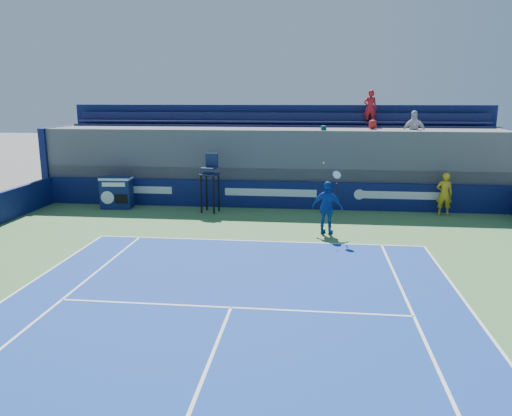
# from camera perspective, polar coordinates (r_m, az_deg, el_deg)

# --- Properties ---
(ball_person) EXTENTS (0.68, 0.48, 1.77)m
(ball_person) POSITION_cam_1_polar(r_m,az_deg,el_deg) (21.80, 20.72, 1.51)
(ball_person) COLOR gold
(ball_person) RESTS_ON apron
(back_hoarding) EXTENTS (20.40, 0.21, 1.20)m
(back_hoarding) POSITION_cam_1_polar(r_m,az_deg,el_deg) (21.79, 1.68, 1.52)
(back_hoarding) COLOR #0D154A
(back_hoarding) RESTS_ON ground
(match_clock) EXTENTS (1.37, 0.82, 1.40)m
(match_clock) POSITION_cam_1_polar(r_m,az_deg,el_deg) (22.57, -15.65, 1.81)
(match_clock) COLOR #101E52
(match_clock) RESTS_ON ground
(umpire_chair) EXTENTS (0.82, 0.82, 2.48)m
(umpire_chair) POSITION_cam_1_polar(r_m,az_deg,el_deg) (20.98, -5.28, 3.61)
(umpire_chair) COLOR black
(umpire_chair) RESTS_ON ground
(tennis_player) EXTENTS (1.20, 0.77, 2.57)m
(tennis_player) POSITION_cam_1_polar(r_m,az_deg,el_deg) (17.73, 8.16, 0.02)
(tennis_player) COLOR #13409A
(tennis_player) RESTS_ON apron
(stadium_seating) EXTENTS (21.00, 4.05, 5.11)m
(stadium_seating) POSITION_cam_1_polar(r_m,az_deg,el_deg) (23.61, 2.17, 5.42)
(stadium_seating) COLOR #55565B
(stadium_seating) RESTS_ON ground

